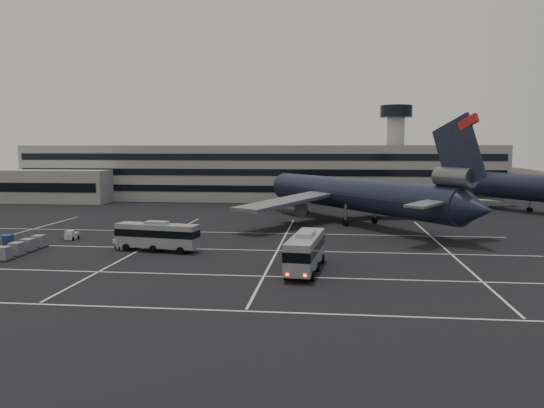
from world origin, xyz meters
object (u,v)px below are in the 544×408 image
at_px(bus_near, 306,250).
at_px(trijet_main, 355,194).
at_px(bus_far, 157,235).
at_px(tug_a, 71,236).
at_px(uld_cluster, 5,247).

bearing_deg(bus_near, trijet_main, 85.42).
distance_m(trijet_main, bus_far, 38.83).
height_order(trijet_main, tug_a, trijet_main).
distance_m(bus_far, tug_a, 16.72).
bearing_deg(uld_cluster, trijet_main, 35.18).
distance_m(trijet_main, uld_cluster, 55.55).
xyz_separation_m(bus_near, tug_a, (-34.85, 15.96, -1.71)).
bearing_deg(trijet_main, bus_near, -136.10).
xyz_separation_m(bus_far, tug_a, (-15.20, 6.80, -1.51)).
distance_m(bus_near, uld_cluster, 38.69).
bearing_deg(trijet_main, tug_a, 171.49).
bearing_deg(bus_far, tug_a, 75.67).
distance_m(bus_near, tug_a, 38.36).
height_order(trijet_main, uld_cluster, trijet_main).
bearing_deg(uld_cluster, tug_a, 72.02).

